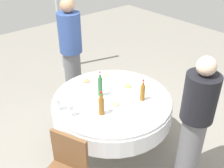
% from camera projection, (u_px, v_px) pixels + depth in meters
% --- Properties ---
extents(ground_plane, '(10.00, 10.00, 0.00)m').
position_uv_depth(ground_plane, '(112.00, 143.00, 3.65)').
color(ground_plane, gray).
extents(dining_table, '(1.47, 1.47, 0.74)m').
position_uv_depth(dining_table, '(112.00, 108.00, 3.34)').
color(dining_table, white).
rests_on(dining_table, ground_plane).
extents(bottle_amber_south, '(0.07, 0.07, 0.30)m').
position_uv_depth(bottle_amber_south, '(101.00, 104.00, 2.92)').
color(bottle_amber_south, '#8C5619').
rests_on(bottle_amber_south, dining_table).
extents(bottle_amber_mid, '(0.06, 0.06, 0.28)m').
position_uv_depth(bottle_amber_mid, '(143.00, 91.00, 3.16)').
color(bottle_amber_mid, '#8C5619').
rests_on(bottle_amber_mid, dining_table).
extents(bottle_green_near, '(0.06, 0.06, 0.33)m').
position_uv_depth(bottle_green_near, '(100.00, 85.00, 3.23)').
color(bottle_green_near, '#2D6B38').
rests_on(bottle_green_near, dining_table).
extents(wine_glass_rear, '(0.07, 0.07, 0.15)m').
position_uv_depth(wine_glass_rear, '(71.00, 107.00, 2.92)').
color(wine_glass_rear, white).
rests_on(wine_glass_rear, dining_table).
extents(wine_glass_east, '(0.07, 0.07, 0.15)m').
position_uv_depth(wine_glass_east, '(58.00, 102.00, 3.01)').
color(wine_glass_east, white).
rests_on(wine_glass_east, dining_table).
extents(plate_outer, '(0.25, 0.25, 0.04)m').
position_uv_depth(plate_outer, '(86.00, 82.00, 3.57)').
color(plate_outer, white).
rests_on(plate_outer, dining_table).
extents(plate_inner, '(0.23, 0.23, 0.04)m').
position_uv_depth(plate_inner, '(116.00, 105.00, 3.12)').
color(plate_inner, white).
rests_on(plate_inner, dining_table).
extents(plate_front, '(0.25, 0.25, 0.04)m').
position_uv_depth(plate_front, '(128.00, 87.00, 3.46)').
color(plate_front, white).
rests_on(plate_front, dining_table).
extents(plate_west, '(0.20, 0.20, 0.04)m').
position_uv_depth(plate_west, '(105.00, 76.00, 3.71)').
color(plate_west, white).
rests_on(plate_west, dining_table).
extents(spoon_mid, '(0.17, 0.10, 0.00)m').
position_uv_depth(spoon_mid, '(152.00, 115.00, 2.98)').
color(spoon_mid, silver).
rests_on(spoon_mid, dining_table).
extents(fork_near, '(0.12, 0.15, 0.00)m').
position_uv_depth(fork_near, '(89.00, 102.00, 3.19)').
color(fork_near, silver).
rests_on(fork_near, dining_table).
extents(spoon_rear, '(0.17, 0.09, 0.00)m').
position_uv_depth(spoon_rear, '(73.00, 98.00, 3.25)').
color(spoon_rear, silver).
rests_on(spoon_rear, dining_table).
extents(person_south, '(0.34, 0.34, 1.68)m').
position_uv_depth(person_south, '(71.00, 51.00, 4.10)').
color(person_south, slate).
rests_on(person_south, ground_plane).
extents(person_mid, '(0.34, 0.34, 1.53)m').
position_uv_depth(person_mid, '(195.00, 121.00, 2.80)').
color(person_mid, slate).
rests_on(person_mid, ground_plane).
extents(tent_pole_main, '(0.07, 0.07, 2.39)m').
position_uv_depth(tent_pole_main, '(58.00, 9.00, 4.93)').
color(tent_pole_main, '#B2B5B7').
rests_on(tent_pole_main, ground_plane).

